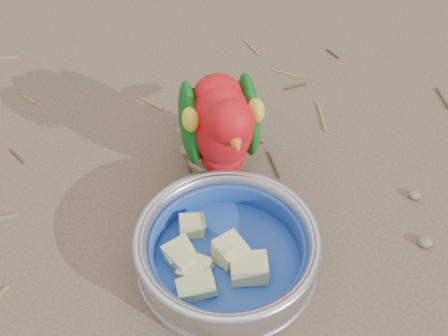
{
  "coord_description": "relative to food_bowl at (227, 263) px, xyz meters",
  "views": [
    {
      "loc": [
        0.04,
        -0.49,
        0.65
      ],
      "look_at": [
        0.05,
        0.05,
        0.08
      ],
      "focal_mm": 50.0,
      "sensor_mm": 36.0,
      "label": 1
    }
  ],
  "objects": [
    {
      "name": "ground_debris",
      "position": [
        -0.01,
        0.11,
        -0.01
      ],
      "size": [
        0.9,
        0.8,
        0.01
      ],
      "primitive_type": null,
      "color": "olive",
      "rests_on": "ground"
    },
    {
      "name": "food_bowl",
      "position": [
        0.0,
        0.0,
        0.0
      ],
      "size": [
        0.22,
        0.22,
        0.02
      ],
      "primitive_type": "cylinder",
      "color": "#B2B2BA",
      "rests_on": "ground"
    },
    {
      "name": "lory_parrot",
      "position": [
        -0.0,
        0.15,
        0.08
      ],
      "size": [
        0.15,
        0.24,
        0.18
      ],
      "primitive_type": null,
      "rotation": [
        0.0,
        0.0,
        -2.95
      ],
      "color": "red",
      "rests_on": "ground"
    },
    {
      "name": "ground",
      "position": [
        -0.05,
        0.05,
        -0.01
      ],
      "size": [
        60.0,
        60.0,
        0.0
      ],
      "primitive_type": "plane",
      "color": "brown"
    },
    {
      "name": "fruit_wedges",
      "position": [
        -0.0,
        0.0,
        0.02
      ],
      "size": [
        0.13,
        0.13,
        0.03
      ],
      "primitive_type": null,
      "color": "#CCCB84",
      "rests_on": "food_bowl"
    },
    {
      "name": "bowl_wall",
      "position": [
        0.0,
        0.0,
        0.03
      ],
      "size": [
        0.22,
        0.22,
        0.04
      ],
      "primitive_type": null,
      "color": "#B2B2BA",
      "rests_on": "food_bowl"
    }
  ]
}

